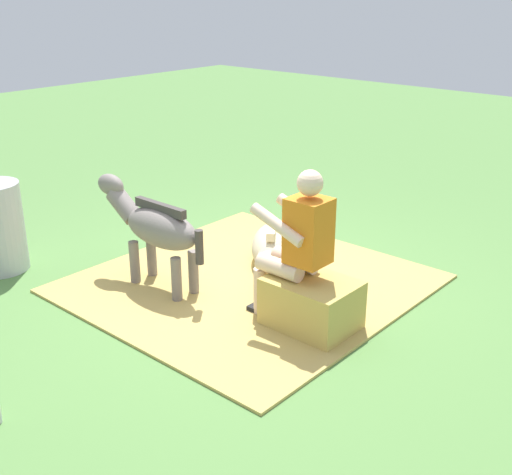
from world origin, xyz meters
name	(u,v)px	position (x,y,z in m)	size (l,w,h in m)	color
ground_plane	(247,288)	(0.00, 0.00, 0.00)	(24.00, 24.00, 0.00)	#568442
hay_patch	(249,283)	(0.03, -0.06, 0.01)	(2.73, 2.81, 0.02)	tan
hay_bale	(311,304)	(-0.87, 0.21, 0.21)	(0.69, 0.52, 0.42)	tan
person_seated	(297,241)	(-0.71, 0.21, 0.70)	(0.66, 0.41, 1.30)	beige
pony_standing	(155,227)	(0.63, 0.51, 0.58)	(1.35, 0.32, 0.94)	slate
pony_lying	(272,249)	(0.14, -0.50, 0.19)	(1.01, 1.24, 0.42)	beige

